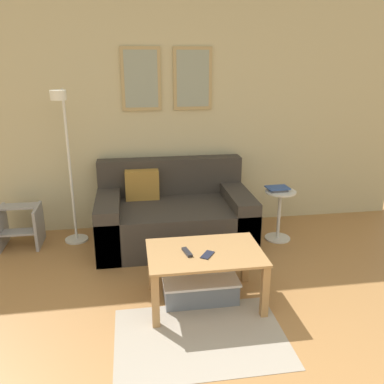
# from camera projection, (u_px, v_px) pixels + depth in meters

# --- Properties ---
(wall_back) EXTENTS (5.60, 0.09, 2.55)m
(wall_back) POSITION_uv_depth(u_px,v_px,m) (168.00, 116.00, 4.54)
(wall_back) COLOR #C6BC93
(wall_back) RESTS_ON ground_plane
(area_rug) EXTENTS (1.22, 0.85, 0.01)m
(area_rug) POSITION_uv_depth(u_px,v_px,m) (201.00, 337.00, 2.90)
(area_rug) COLOR #A39989
(area_rug) RESTS_ON ground_plane
(couch) EXTENTS (1.60, 0.98, 0.84)m
(couch) POSITION_uv_depth(u_px,v_px,m) (173.00, 216.00, 4.37)
(couch) COLOR #38332D
(couch) RESTS_ON ground_plane
(coffee_table) EXTENTS (0.91, 0.61, 0.45)m
(coffee_table) POSITION_uv_depth(u_px,v_px,m) (205.00, 261.00, 3.22)
(coffee_table) COLOR #AD7F4C
(coffee_table) RESTS_ON ground_plane
(storage_bin) EXTENTS (0.62, 0.35, 0.20)m
(storage_bin) POSITION_uv_depth(u_px,v_px,m) (200.00, 288.00, 3.35)
(storage_bin) COLOR slate
(storage_bin) RESTS_ON ground_plane
(floor_lamp) EXTENTS (0.25, 0.47, 1.62)m
(floor_lamp) POSITION_uv_depth(u_px,v_px,m) (67.00, 158.00, 4.05)
(floor_lamp) COLOR white
(floor_lamp) RESTS_ON ground_plane
(side_table) EXTENTS (0.33, 0.33, 0.55)m
(side_table) POSITION_uv_depth(u_px,v_px,m) (279.00, 211.00, 4.39)
(side_table) COLOR silver
(side_table) RESTS_ON ground_plane
(book_stack) EXTENTS (0.24, 0.18, 0.04)m
(book_stack) POSITION_uv_depth(u_px,v_px,m) (278.00, 189.00, 4.33)
(book_stack) COLOR #4C4C51
(book_stack) RESTS_ON side_table
(remote_control) EXTENTS (0.07, 0.16, 0.02)m
(remote_control) POSITION_uv_depth(u_px,v_px,m) (187.00, 252.00, 3.17)
(remote_control) COLOR #232328
(remote_control) RESTS_ON coffee_table
(cell_phone) EXTENTS (0.13, 0.15, 0.01)m
(cell_phone) POSITION_uv_depth(u_px,v_px,m) (207.00, 255.00, 3.14)
(cell_phone) COLOR #1E2338
(cell_phone) RESTS_ON coffee_table
(step_stool) EXTENTS (0.41, 0.39, 0.43)m
(step_stool) POSITION_uv_depth(u_px,v_px,m) (20.00, 225.00, 4.27)
(step_stool) COLOR #99999E
(step_stool) RESTS_ON ground_plane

